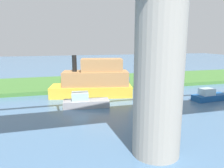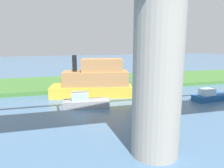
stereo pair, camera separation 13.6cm
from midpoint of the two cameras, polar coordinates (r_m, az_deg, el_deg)
The scene contains 8 objects.
ground_plane at distance 29.88m, azimuth -1.81°, elevation -1.94°, with size 160.00×160.00×0.00m, color #4C7093.
grassy_bank at distance 35.57m, azimuth -4.09°, elevation 0.58°, with size 80.00×12.00×0.50m, color #427533.
bridge_pylon at distance 12.64m, azimuth 12.28°, elevation 3.67°, with size 2.85×2.85×10.37m, color #9E998E.
person_on_bank at distance 31.71m, azimuth 4.51°, elevation 1.01°, with size 0.49×0.49×1.39m.
mooring_post at distance 34.28m, azimuth 13.51°, elevation 1.12°, with size 0.20×0.20×0.95m, color brown.
skiff_small at distance 27.19m, azimuth -4.61°, elevation 0.81°, with size 10.52×5.31×5.14m.
motorboat_white at distance 22.93m, azimuth -7.07°, elevation -4.63°, with size 4.91×2.21×1.58m.
motorboat_red at distance 27.71m, azimuth 24.48°, elevation -2.92°, with size 4.43×1.89×1.44m.
Camera 2 is at (6.76, 28.31, 6.78)m, focal length 34.62 mm.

